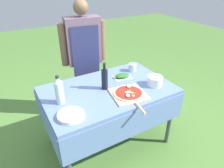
{
  "coord_description": "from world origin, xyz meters",
  "views": [
    {
      "loc": [
        -0.83,
        -1.51,
        1.76
      ],
      "look_at": [
        0.05,
        0.0,
        0.77
      ],
      "focal_mm": 32.0,
      "sensor_mm": 36.0,
      "label": 1
    }
  ],
  "objects": [
    {
      "name": "herb_container",
      "position": [
        0.25,
        0.13,
        0.75
      ],
      "size": [
        0.21,
        0.15,
        0.05
      ],
      "rotation": [
        0.0,
        0.0,
        -0.15
      ],
      "color": "silver",
      "rests_on": "prep_table"
    },
    {
      "name": "ground_plane",
      "position": [
        0.0,
        0.0,
        0.0
      ],
      "size": [
        12.0,
        12.0,
        0.0
      ],
      "primitive_type": "plane",
      "color": "#517F38"
    },
    {
      "name": "oil_bottle",
      "position": [
        -0.03,
        0.02,
        0.84
      ],
      "size": [
        0.06,
        0.06,
        0.28
      ],
      "color": "black",
      "rests_on": "prep_table"
    },
    {
      "name": "plate_stack",
      "position": [
        -0.48,
        -0.24,
        0.74
      ],
      "size": [
        0.22,
        0.22,
        0.03
      ],
      "color": "white",
      "rests_on": "prep_table"
    },
    {
      "name": "water_bottle",
      "position": [
        -0.49,
        0.0,
        0.86
      ],
      "size": [
        0.08,
        0.08,
        0.27
      ],
      "color": "silver",
      "rests_on": "prep_table"
    },
    {
      "name": "person_cook",
      "position": [
        0.04,
        0.68,
        0.88
      ],
      "size": [
        0.56,
        0.24,
        1.5
      ],
      "rotation": [
        0.0,
        0.0,
        2.99
      ],
      "color": "#70604C",
      "rests_on": "ground"
    },
    {
      "name": "sauce_jar",
      "position": [
        0.45,
        0.22,
        0.77
      ],
      "size": [
        0.09,
        0.09,
        0.09
      ],
      "color": "silver",
      "rests_on": "prep_table"
    },
    {
      "name": "pizza_on_peel",
      "position": [
        0.11,
        -0.21,
        0.74
      ],
      "size": [
        0.37,
        0.51,
        0.06
      ],
      "rotation": [
        0.0,
        0.0,
        -0.17
      ],
      "color": "#D1B27F",
      "rests_on": "prep_table"
    },
    {
      "name": "mixing_tub",
      "position": [
        0.45,
        -0.18,
        0.78
      ],
      "size": [
        0.16,
        0.16,
        0.1
      ],
      "primitive_type": "cylinder",
      "color": "silver",
      "rests_on": "prep_table"
    },
    {
      "name": "prep_table",
      "position": [
        0.0,
        0.0,
        0.65
      ],
      "size": [
        1.3,
        0.83,
        0.73
      ],
      "color": "#607AB7",
      "rests_on": "ground"
    }
  ]
}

